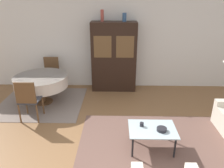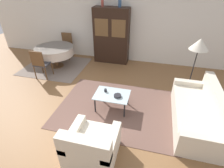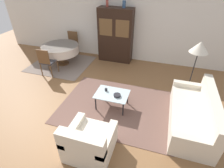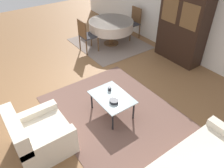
{
  "view_description": "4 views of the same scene",
  "coord_description": "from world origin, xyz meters",
  "px_view_note": "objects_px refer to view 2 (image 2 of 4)",
  "views": [
    {
      "loc": [
        0.29,
        -2.91,
        2.72
      ],
      "look_at": [
        0.2,
        1.4,
        0.95
      ],
      "focal_mm": 35.0,
      "sensor_mm": 36.0,
      "label": 1
    },
    {
      "loc": [
        1.85,
        -2.94,
        3.01
      ],
      "look_at": [
        0.96,
        0.5,
        0.75
      ],
      "focal_mm": 28.0,
      "sensor_mm": 36.0,
      "label": 2
    },
    {
      "loc": [
        2.06,
        -3.0,
        3.22
      ],
      "look_at": [
        0.96,
        0.5,
        0.75
      ],
      "focal_mm": 28.0,
      "sensor_mm": 36.0,
      "label": 3
    },
    {
      "loc": [
        3.63,
        -1.42,
        3.19
      ],
      "look_at": [
        0.96,
        0.5,
        0.75
      ],
      "focal_mm": 35.0,
      "sensor_mm": 36.0,
      "label": 4
    }
  ],
  "objects_px": {
    "coffee_table": "(112,96)",
    "floor_lamp": "(199,46)",
    "vase_short": "(120,4)",
    "armchair": "(91,147)",
    "display_cabinet": "(112,36)",
    "dining_table": "(55,51)",
    "dining_chair_far": "(66,44)",
    "bowl": "(118,96)",
    "cup": "(106,90)",
    "vase_tall": "(102,2)",
    "couch": "(198,113)",
    "dining_chair_near": "(40,63)"
  },
  "relations": [
    {
      "from": "dining_chair_near",
      "to": "cup",
      "type": "bearing_deg",
      "value": -19.69
    },
    {
      "from": "display_cabinet",
      "to": "dining_chair_far",
      "type": "height_order",
      "value": "display_cabinet"
    },
    {
      "from": "dining_chair_far",
      "to": "vase_tall",
      "type": "xyz_separation_m",
      "value": [
        1.57,
        0.07,
        1.62
      ]
    },
    {
      "from": "dining_chair_far",
      "to": "bowl",
      "type": "distance_m",
      "value": 3.99
    },
    {
      "from": "cup",
      "to": "floor_lamp",
      "type": "bearing_deg",
      "value": 30.79
    },
    {
      "from": "bowl",
      "to": "coffee_table",
      "type": "bearing_deg",
      "value": 158.12
    },
    {
      "from": "dining_chair_near",
      "to": "cup",
      "type": "distance_m",
      "value": 2.61
    },
    {
      "from": "coffee_table",
      "to": "armchair",
      "type": "bearing_deg",
      "value": -90.14
    },
    {
      "from": "couch",
      "to": "vase_tall",
      "type": "height_order",
      "value": "vase_tall"
    },
    {
      "from": "display_cabinet",
      "to": "dining_chair_near",
      "type": "bearing_deg",
      "value": -135.06
    },
    {
      "from": "display_cabinet",
      "to": "dining_chair_near",
      "type": "height_order",
      "value": "display_cabinet"
    },
    {
      "from": "armchair",
      "to": "coffee_table",
      "type": "relative_size",
      "value": 1.05
    },
    {
      "from": "coffee_table",
      "to": "bowl",
      "type": "relative_size",
      "value": 4.8
    },
    {
      "from": "couch",
      "to": "cup",
      "type": "distance_m",
      "value": 2.24
    },
    {
      "from": "coffee_table",
      "to": "dining_table",
      "type": "bearing_deg",
      "value": 144.81
    },
    {
      "from": "display_cabinet",
      "to": "bowl",
      "type": "bearing_deg",
      "value": -72.72
    },
    {
      "from": "bowl",
      "to": "armchair",
      "type": "bearing_deg",
      "value": -96.31
    },
    {
      "from": "vase_short",
      "to": "dining_chair_near",
      "type": "bearing_deg",
      "value": -139.07
    },
    {
      "from": "dining_chair_far",
      "to": "couch",
      "type": "bearing_deg",
      "value": 148.96
    },
    {
      "from": "floor_lamp",
      "to": "vase_short",
      "type": "height_order",
      "value": "vase_short"
    },
    {
      "from": "armchair",
      "to": "bowl",
      "type": "xyz_separation_m",
      "value": [
        0.16,
        1.45,
        0.16
      ]
    },
    {
      "from": "couch",
      "to": "dining_chair_near",
      "type": "relative_size",
      "value": 2.14
    },
    {
      "from": "dining_table",
      "to": "vase_short",
      "type": "distance_m",
      "value": 2.84
    },
    {
      "from": "couch",
      "to": "armchair",
      "type": "height_order",
      "value": "couch"
    },
    {
      "from": "armchair",
      "to": "display_cabinet",
      "type": "height_order",
      "value": "display_cabinet"
    },
    {
      "from": "couch",
      "to": "cup",
      "type": "height_order",
      "value": "couch"
    },
    {
      "from": "coffee_table",
      "to": "dining_chair_near",
      "type": "bearing_deg",
      "value": 160.18
    },
    {
      "from": "coffee_table",
      "to": "dining_table",
      "type": "relative_size",
      "value": 0.63
    },
    {
      "from": "dining_table",
      "to": "dining_chair_near",
      "type": "height_order",
      "value": "dining_chair_near"
    },
    {
      "from": "dining_table",
      "to": "vase_tall",
      "type": "bearing_deg",
      "value": 32.01
    },
    {
      "from": "coffee_table",
      "to": "floor_lamp",
      "type": "relative_size",
      "value": 0.54
    },
    {
      "from": "couch",
      "to": "bowl",
      "type": "xyz_separation_m",
      "value": [
        -1.88,
        -0.02,
        0.16
      ]
    },
    {
      "from": "vase_tall",
      "to": "dining_chair_far",
      "type": "bearing_deg",
      "value": -177.47
    },
    {
      "from": "dining_table",
      "to": "dining_chair_far",
      "type": "height_order",
      "value": "dining_chair_far"
    },
    {
      "from": "couch",
      "to": "dining_chair_far",
      "type": "xyz_separation_m",
      "value": [
        -4.68,
        2.82,
        0.25
      ]
    },
    {
      "from": "armchair",
      "to": "vase_short",
      "type": "height_order",
      "value": "vase_short"
    },
    {
      "from": "vase_short",
      "to": "vase_tall",
      "type": "bearing_deg",
      "value": -180.0
    },
    {
      "from": "display_cabinet",
      "to": "dining_chair_far",
      "type": "distance_m",
      "value": 1.95
    },
    {
      "from": "cup",
      "to": "dining_table",
      "type": "bearing_deg",
      "value": 143.89
    },
    {
      "from": "coffee_table",
      "to": "dining_chair_near",
      "type": "distance_m",
      "value": 2.81
    },
    {
      "from": "display_cabinet",
      "to": "bowl",
      "type": "relative_size",
      "value": 11.24
    },
    {
      "from": "display_cabinet",
      "to": "dining_table",
      "type": "bearing_deg",
      "value": -152.66
    },
    {
      "from": "couch",
      "to": "dining_chair_near",
      "type": "distance_m",
      "value": 4.79
    },
    {
      "from": "cup",
      "to": "vase_tall",
      "type": "bearing_deg",
      "value": 107.69
    },
    {
      "from": "dining_chair_near",
      "to": "vase_short",
      "type": "relative_size",
      "value": 4.25
    },
    {
      "from": "display_cabinet",
      "to": "dining_table",
      "type": "xyz_separation_m",
      "value": [
        -1.89,
        -0.98,
        -0.4
      ]
    },
    {
      "from": "display_cabinet",
      "to": "cup",
      "type": "height_order",
      "value": "display_cabinet"
    },
    {
      "from": "armchair",
      "to": "coffee_table",
      "type": "height_order",
      "value": "armchair"
    },
    {
      "from": "coffee_table",
      "to": "vase_tall",
      "type": "xyz_separation_m",
      "value": [
        -1.07,
        2.84,
        1.79
      ]
    },
    {
      "from": "coffee_table",
      "to": "vase_short",
      "type": "xyz_separation_m",
      "value": [
        -0.46,
        2.84,
        1.75
      ]
    }
  ]
}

